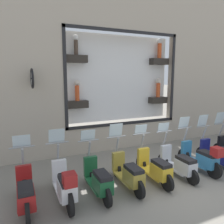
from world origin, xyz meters
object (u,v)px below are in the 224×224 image
at_px(scooter_navy_1, 220,155).
at_px(scooter_white_7, 65,185).
at_px(scooter_red_8, 26,193).
at_px(scooter_yellow_4, 155,168).
at_px(scooter_green_6, 99,180).
at_px(scooter_olive_5, 128,173).
at_px(scooter_teal_2, 202,158).
at_px(scooter_silver_3, 179,164).

bearing_deg(scooter_navy_1, scooter_white_7, 90.55).
xyz_separation_m(scooter_navy_1, scooter_white_7, (-0.05, 5.22, 0.07)).
distance_m(scooter_navy_1, scooter_red_8, 6.09).
relative_size(scooter_yellow_4, scooter_green_6, 1.00).
xyz_separation_m(scooter_olive_5, scooter_red_8, (0.00, 2.61, 0.02)).
xyz_separation_m(scooter_navy_1, scooter_olive_5, (0.00, 3.48, 0.01)).
bearing_deg(scooter_green_6, scooter_teal_2, -90.88).
xyz_separation_m(scooter_silver_3, scooter_yellow_4, (0.00, 0.87, 0.01)).
relative_size(scooter_navy_1, scooter_silver_3, 1.00).
xyz_separation_m(scooter_yellow_4, scooter_red_8, (0.01, 3.48, 0.02)).
bearing_deg(scooter_teal_2, scooter_green_6, 89.12).
bearing_deg(scooter_red_8, scooter_navy_1, -90.05).
distance_m(scooter_olive_5, scooter_green_6, 0.87).
xyz_separation_m(scooter_navy_1, scooter_silver_3, (-0.00, 1.74, -0.01)).
relative_size(scooter_navy_1, scooter_teal_2, 0.99).
relative_size(scooter_green_6, scooter_white_7, 0.99).
bearing_deg(scooter_yellow_4, scooter_white_7, 91.06).
bearing_deg(scooter_silver_3, scooter_white_7, 90.74).
relative_size(scooter_silver_3, scooter_green_6, 1.00).
bearing_deg(scooter_green_6, scooter_red_8, 89.74).
xyz_separation_m(scooter_yellow_4, scooter_olive_5, (0.00, 0.87, 0.01)).
bearing_deg(scooter_red_8, scooter_white_7, -93.63).
bearing_deg(scooter_navy_1, scooter_yellow_4, 90.04).
bearing_deg(scooter_teal_2, scooter_olive_5, 88.73).
relative_size(scooter_olive_5, scooter_white_7, 0.99).
bearing_deg(scooter_olive_5, scooter_red_8, 89.92).
relative_size(scooter_teal_2, scooter_white_7, 1.00).
bearing_deg(scooter_white_7, scooter_red_8, 86.37).
xyz_separation_m(scooter_teal_2, scooter_silver_3, (0.05, 0.87, -0.07)).
bearing_deg(scooter_silver_3, scooter_green_6, 89.95).
relative_size(scooter_navy_1, scooter_yellow_4, 1.00).
distance_m(scooter_navy_1, scooter_olive_5, 3.48).
xyz_separation_m(scooter_yellow_4, scooter_white_7, (-0.05, 2.61, 0.07)).
distance_m(scooter_yellow_4, scooter_olive_5, 0.87).
bearing_deg(scooter_yellow_4, scooter_red_8, 89.88).
bearing_deg(scooter_green_6, scooter_yellow_4, -89.97).
relative_size(scooter_navy_1, scooter_white_7, 0.99).
bearing_deg(scooter_yellow_4, scooter_navy_1, -89.96).
height_order(scooter_white_7, scooter_red_8, scooter_white_7).
bearing_deg(scooter_red_8, scooter_teal_2, -90.68).
relative_size(scooter_white_7, scooter_red_8, 1.00).
bearing_deg(scooter_navy_1, scooter_teal_2, 93.68).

